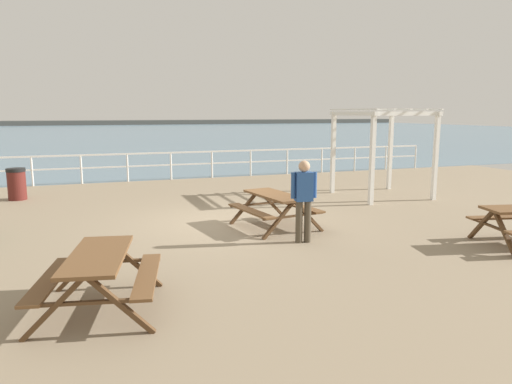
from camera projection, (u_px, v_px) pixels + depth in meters
name	position (u px, v px, depth m)	size (l,w,h in m)	color
ground_plane	(228.00, 226.00, 11.42)	(30.00, 24.00, 0.20)	gray
sea_band	(110.00, 133.00, 60.35)	(142.00, 90.00, 0.01)	slate
distant_shoreline	(99.00, 125.00, 100.24)	(142.00, 6.00, 1.80)	#4C4C47
seaward_railing	(171.00, 161.00, 18.48)	(23.07, 0.07, 1.08)	white
picnic_table_mid_centre	(275.00, 202.00, 10.76)	(1.77, 2.00, 0.80)	brown
picnic_table_far_left	(98.00, 268.00, 6.24)	(1.84, 2.07, 0.80)	brown
visitor	(304.00, 196.00, 9.48)	(0.52, 0.27, 1.66)	#4C4233
lattice_pergola	(383.00, 132.00, 14.59)	(2.46, 2.58, 2.70)	white
litter_bin	(17.00, 184.00, 14.24)	(0.55, 0.55, 0.95)	#591E19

